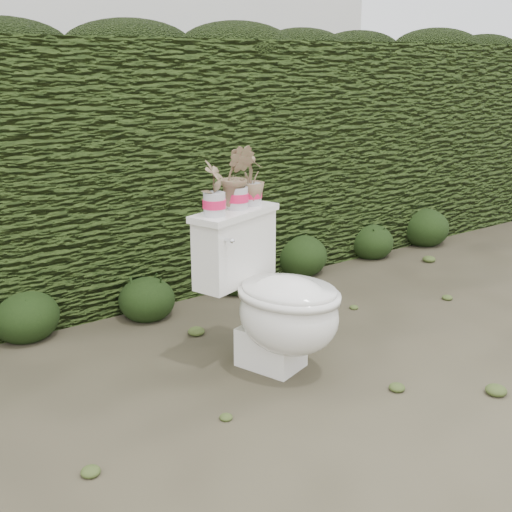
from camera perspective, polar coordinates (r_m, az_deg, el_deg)
ground at (r=3.29m, az=2.64°, el=-9.64°), size 60.00×60.00×0.00m
hedge at (r=4.36m, az=-10.47°, el=7.84°), size 8.00×1.00×1.60m
house_wall at (r=8.66m, az=-20.57°, el=19.51°), size 8.00×3.50×4.00m
toilet at (r=3.13m, az=1.66°, el=-3.97°), size 0.65×0.79×0.78m
potted_plant_left at (r=3.00m, az=-3.75°, el=5.87°), size 0.16×0.15×0.25m
potted_plant_center at (r=3.13m, az=-1.68°, el=6.89°), size 0.21×0.21×0.30m
potted_plant_right at (r=3.22m, az=-0.44°, el=6.72°), size 0.17×0.17×0.25m
liriope_clump_2 at (r=3.77m, az=-19.89°, el=-4.64°), size 0.37×0.37×0.30m
liriope_clump_3 at (r=3.88m, az=-9.70°, el=-3.46°), size 0.34×0.34×0.27m
liriope_clump_4 at (r=4.25m, az=-1.71°, el=-1.41°), size 0.33×0.33×0.27m
liriope_clump_5 at (r=4.62m, az=4.00°, el=0.36°), size 0.38×0.38×0.31m
liriope_clump_6 at (r=5.08m, az=10.18°, el=1.54°), size 0.35×0.35×0.28m
liriope_clump_7 at (r=5.53m, az=14.74°, el=2.73°), size 0.41×0.41×0.32m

